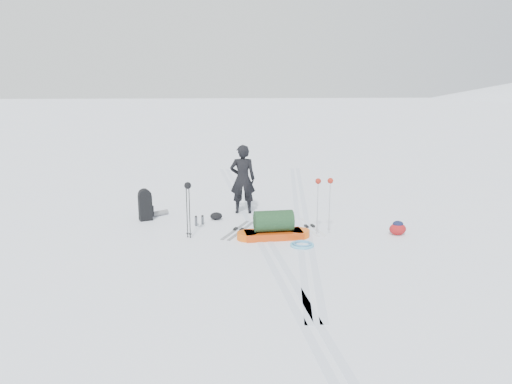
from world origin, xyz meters
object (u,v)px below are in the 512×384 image
pulk_sled (274,228)px  expedition_rucksack (147,205)px  skier (243,179)px  ski_poles_black (188,192)px

pulk_sled → expedition_rucksack: (-3.16, 1.89, 0.14)m
skier → expedition_rucksack: skier is taller
ski_poles_black → pulk_sled: bearing=-20.6°
skier → ski_poles_black: size_ratio=1.44×
skier → pulk_sled: skier is taller
expedition_rucksack → ski_poles_black: 2.18m
expedition_rucksack → pulk_sled: bearing=-50.8°
expedition_rucksack → ski_poles_black: size_ratio=0.63×
ski_poles_black → skier: bearing=42.3°
skier → expedition_rucksack: bearing=13.5°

